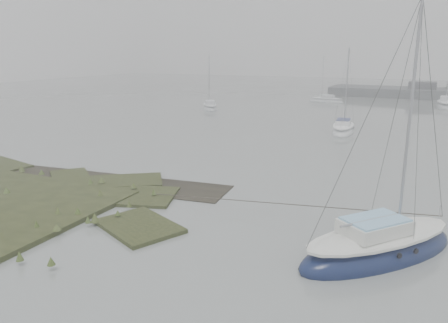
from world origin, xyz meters
TOP-DOWN VIEW (x-y plane):
  - ground at (0.00, 30.00)m, footprint 160.00×160.00m
  - sailboat_main at (9.81, 0.99)m, footprint 6.04×6.71m
  - sailboat_white at (4.26, 25.38)m, footprint 2.36×5.86m
  - sailboat_far_a at (-13.94, 34.86)m, footprint 4.13×5.21m
  - sailboat_far_b at (13.14, 49.36)m, footprint 2.29×6.72m
  - sailboat_far_c at (-2.26, 48.57)m, footprint 5.12×2.18m

SIDE VIEW (x-z plane):
  - ground at x=0.00m, z-range 0.00..0.00m
  - sailboat_far_c at x=-2.26m, z-range -3.29..3.72m
  - sailboat_far_a at x=-13.94m, z-range -3.37..3.82m
  - sailboat_white at x=4.26m, z-range -3.79..4.29m
  - sailboat_far_b at x=13.14m, z-range -4.43..5.02m
  - sailboat_main at x=9.81m, z-range -4.51..5.11m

